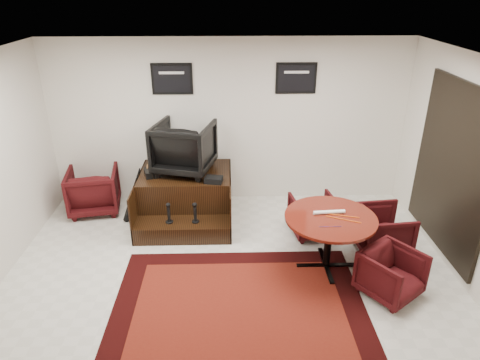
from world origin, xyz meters
name	(u,v)px	position (x,y,z in m)	size (l,w,h in m)	color
ground	(231,285)	(0.00, 0.00, 0.00)	(6.00, 6.00, 0.00)	silver
room_shell	(264,153)	(0.41, 0.12, 1.79)	(6.02, 5.02, 2.81)	silver
area_rug	(239,307)	(0.10, -0.42, 0.01)	(3.05, 2.29, 0.01)	black
shine_podium	(186,197)	(-0.71, 1.81, 0.35)	(1.48, 1.53, 0.76)	black
shine_chair	(184,145)	(-0.71, 1.96, 1.21)	(0.87, 0.82, 0.90)	black
shoes_pair	(152,173)	(-1.23, 1.79, 0.82)	(0.30, 0.34, 0.10)	black
polish_kit	(214,180)	(-0.24, 1.51, 0.81)	(0.26, 0.18, 0.09)	black
umbrella_black	(132,198)	(-1.56, 1.67, 0.43)	(0.32, 0.12, 0.85)	black
umbrella_hooked	(134,191)	(-1.57, 1.89, 0.44)	(0.33, 0.12, 0.88)	black
armchair_side	(93,188)	(-2.29, 2.07, 0.41)	(0.80, 0.75, 0.83)	black
meeting_table	(330,223)	(1.32, 0.36, 0.69)	(1.20, 1.20, 0.79)	#460E0A
table_chair_back	(313,214)	(1.28, 1.24, 0.33)	(0.65, 0.61, 0.67)	black
table_chair_window	(383,228)	(2.20, 0.76, 0.36)	(0.70, 0.66, 0.72)	black
table_chair_corner	(391,272)	(1.98, -0.22, 0.33)	(0.65, 0.61, 0.67)	black
paper_roll	(329,212)	(1.31, 0.44, 0.81)	(0.05, 0.05, 0.42)	white
table_clutter	(341,219)	(1.43, 0.30, 0.79)	(0.57, 0.34, 0.01)	#D64C0B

